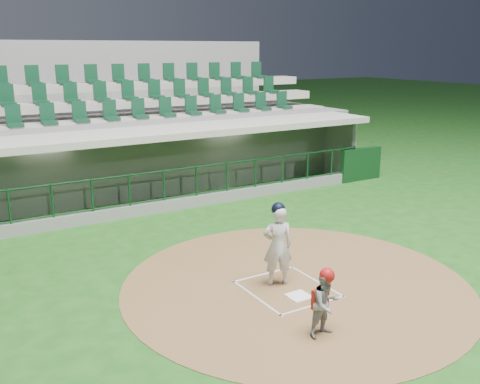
% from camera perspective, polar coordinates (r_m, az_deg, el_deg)
% --- Properties ---
extents(ground, '(120.00, 120.00, 0.00)m').
position_cam_1_polar(ground, '(11.30, 4.13, -9.78)').
color(ground, '#194E16').
rests_on(ground, ground).
extents(dirt_circle, '(7.20, 7.20, 0.01)m').
position_cam_1_polar(dirt_circle, '(11.32, 5.98, -9.76)').
color(dirt_circle, brown).
rests_on(dirt_circle, ground).
extents(home_plate, '(0.43, 0.43, 0.02)m').
position_cam_1_polar(home_plate, '(10.79, 6.29, -10.98)').
color(home_plate, white).
rests_on(home_plate, dirt_circle).
extents(batter_box_chalk, '(1.55, 1.80, 0.01)m').
position_cam_1_polar(batter_box_chalk, '(11.08, 5.03, -10.24)').
color(batter_box_chalk, silver).
rests_on(batter_box_chalk, ground).
extents(dugout_structure, '(16.40, 3.70, 3.00)m').
position_cam_1_polar(dugout_structure, '(17.65, -10.50, 2.46)').
color(dugout_structure, slate).
rests_on(dugout_structure, ground).
extents(seating_deck, '(17.00, 6.72, 5.15)m').
position_cam_1_polar(seating_deck, '(20.44, -13.63, 5.32)').
color(seating_deck, slate).
rests_on(seating_deck, ground).
extents(batter, '(0.90, 0.94, 1.76)m').
position_cam_1_polar(batter, '(10.95, 4.04, -5.54)').
color(batter, silver).
rests_on(batter, dirt_circle).
extents(catcher, '(0.58, 0.47, 1.22)m').
position_cam_1_polar(catcher, '(9.29, 9.12, -11.53)').
color(catcher, gray).
rests_on(catcher, dirt_circle).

